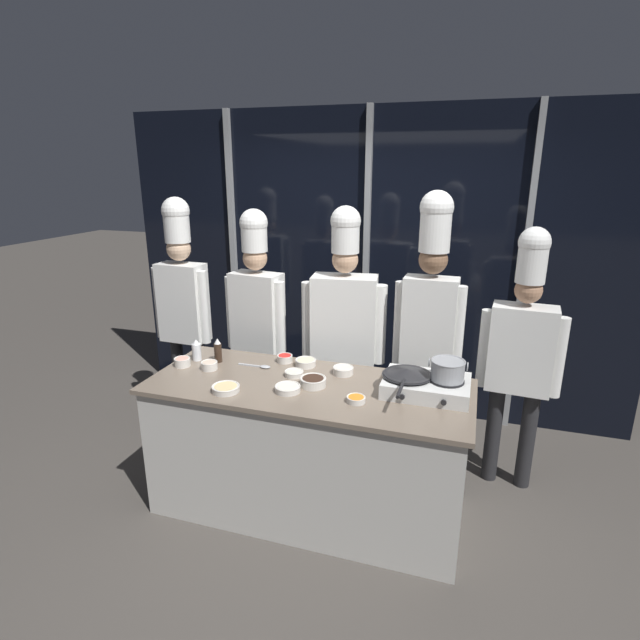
{
  "coord_description": "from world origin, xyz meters",
  "views": [
    {
      "loc": [
        0.94,
        -2.71,
        2.22
      ],
      "look_at": [
        0.0,
        0.25,
        1.25
      ],
      "focal_mm": 28.0,
      "sensor_mm": 36.0,
      "label": 1
    }
  ],
  "objects": [
    {
      "name": "prep_bowl_ginger",
      "position": [
        -0.44,
        -0.25,
        0.92
      ],
      "size": [
        0.17,
        0.17,
        0.04
      ],
      "color": "silver",
      "rests_on": "demo_counter"
    },
    {
      "name": "chef_line",
      "position": [
        0.03,
        0.74,
        1.1
      ],
      "size": [
        0.63,
        0.31,
        1.95
      ],
      "rotation": [
        0.0,
        0.0,
        3.27
      ],
      "color": "#4C4C51",
      "rests_on": "ground_plane"
    },
    {
      "name": "prep_bowl_onion",
      "position": [
        0.17,
        0.23,
        0.93
      ],
      "size": [
        0.14,
        0.14,
        0.05
      ],
      "color": "silver",
      "rests_on": "demo_counter"
    },
    {
      "name": "serving_spoon_slotted",
      "position": [
        -0.4,
        0.16,
        0.91
      ],
      "size": [
        0.24,
        0.05,
        0.02
      ],
      "color": "#B2B5BA",
      "rests_on": "demo_counter"
    },
    {
      "name": "chef_sous",
      "position": [
        -0.68,
        0.73,
        1.13
      ],
      "size": [
        0.52,
        0.26,
        1.91
      ],
      "rotation": [
        0.0,
        0.0,
        3.01
      ],
      "color": "#232326",
      "rests_on": "ground_plane"
    },
    {
      "name": "stock_pot",
      "position": [
        0.84,
        0.1,
        1.07
      ],
      "size": [
        0.23,
        0.2,
        0.12
      ],
      "color": "#93969B",
      "rests_on": "portable_stove"
    },
    {
      "name": "prep_bowl_bell_pepper",
      "position": [
        -0.28,
        0.31,
        0.93
      ],
      "size": [
        0.11,
        0.11,
        0.05
      ],
      "color": "silver",
      "rests_on": "demo_counter"
    },
    {
      "name": "chef_apprentice",
      "position": [
        1.28,
        0.71,
        1.05
      ],
      "size": [
        0.54,
        0.25,
        1.85
      ],
      "rotation": [
        0.0,
        0.0,
        3.06
      ],
      "color": "#232326",
      "rests_on": "ground_plane"
    },
    {
      "name": "chef_pastry",
      "position": [
        0.66,
        0.7,
        1.24
      ],
      "size": [
        0.49,
        0.22,
        2.07
      ],
      "rotation": [
        0.0,
        0.0,
        3.11
      ],
      "color": "#4C4C51",
      "rests_on": "ground_plane"
    },
    {
      "name": "prep_bowl_carrots",
      "position": [
        0.35,
        -0.14,
        0.92
      ],
      "size": [
        0.11,
        0.11,
        0.04
      ],
      "color": "silver",
      "rests_on": "demo_counter"
    },
    {
      "name": "squeeze_bottle_soy",
      "position": [
        -0.72,
        0.17,
        0.98
      ],
      "size": [
        0.05,
        0.05,
        0.17
      ],
      "color": "#332319",
      "rests_on": "demo_counter"
    },
    {
      "name": "prep_bowl_shrimp",
      "position": [
        -0.92,
        0.02,
        0.94
      ],
      "size": [
        0.11,
        0.11,
        0.06
      ],
      "color": "silver",
      "rests_on": "demo_counter"
    },
    {
      "name": "demo_counter",
      "position": [
        0.0,
        0.0,
        0.45
      ],
      "size": [
        2.03,
        0.82,
        0.9
      ],
      "color": "beige",
      "rests_on": "ground_plane"
    },
    {
      "name": "ground_plane",
      "position": [
        0.0,
        0.0,
        0.0
      ],
      "size": [
        24.0,
        24.0,
        0.0
      ],
      "primitive_type": "plane",
      "color": "#47423D"
    },
    {
      "name": "prep_bowl_soy_glaze",
      "position": [
        0.04,
        -0.01,
        0.93
      ],
      "size": [
        0.16,
        0.16,
        0.06
      ],
      "color": "silver",
      "rests_on": "demo_counter"
    },
    {
      "name": "window_wall_back",
      "position": [
        0.0,
        1.64,
        1.35
      ],
      "size": [
        4.61,
        0.09,
        2.7
      ],
      "color": "black",
      "rests_on": "ground_plane"
    },
    {
      "name": "prep_bowl_bean_sprouts",
      "position": [
        -0.13,
        0.1,
        0.92
      ],
      "size": [
        0.12,
        0.12,
        0.03
      ],
      "color": "silver",
      "rests_on": "demo_counter"
    },
    {
      "name": "squeeze_bottle_clear",
      "position": [
        -0.88,
        0.15,
        0.97
      ],
      "size": [
        0.06,
        0.06,
        0.15
      ],
      "color": "white",
      "rests_on": "demo_counter"
    },
    {
      "name": "frying_pan",
      "position": [
        0.6,
        0.1,
        1.02
      ],
      "size": [
        0.31,
        0.53,
        0.04
      ],
      "color": "#232326",
      "rests_on": "portable_stove"
    },
    {
      "name": "portable_stove",
      "position": [
        0.72,
        0.1,
        0.95
      ],
      "size": [
        0.51,
        0.38,
        0.1
      ],
      "color": "silver",
      "rests_on": "demo_counter"
    },
    {
      "name": "chef_head",
      "position": [
        -1.34,
        0.73,
        1.18
      ],
      "size": [
        0.51,
        0.22,
        1.98
      ],
      "rotation": [
        0.0,
        0.0,
        3.1
      ],
      "color": "#232326",
      "rests_on": "ground_plane"
    },
    {
      "name": "prep_bowl_chicken",
      "position": [
        -0.71,
        0.03,
        0.93
      ],
      "size": [
        0.11,
        0.11,
        0.05
      ],
      "color": "silver",
      "rests_on": "demo_counter"
    },
    {
      "name": "prep_bowl_garlic",
      "position": [
        -0.08,
        -0.13,
        0.92
      ],
      "size": [
        0.16,
        0.16,
        0.04
      ],
      "color": "silver",
      "rests_on": "demo_counter"
    },
    {
      "name": "prep_bowl_noodles",
      "position": [
        -0.11,
        0.28,
        0.93
      ],
      "size": [
        0.14,
        0.14,
        0.05
      ],
      "color": "silver",
      "rests_on": "demo_counter"
    }
  ]
}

